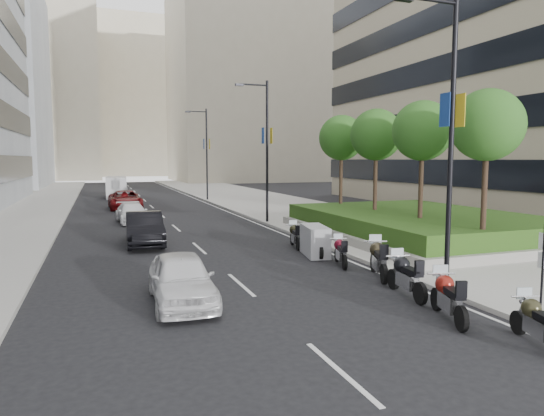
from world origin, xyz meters
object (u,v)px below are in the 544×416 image
motorcycle_1 (448,297)px  motorcycle_5 (315,241)px  lamp_post_2 (205,149)px  lamp_post_1 (265,144)px  lamp_post_0 (447,128)px  motorcycle_2 (406,276)px  delivery_van (116,188)px  motorcycle_4 (341,252)px  car_c (132,213)px  motorcycle_3 (378,259)px  motorcycle_6 (295,236)px  motorcycle_0 (536,322)px  car_a (182,279)px  car_b (144,229)px  car_d (125,200)px  parking_sign (543,264)px

motorcycle_1 → motorcycle_5: 8.69m
lamp_post_2 → motorcycle_5: 28.87m
lamp_post_1 → motorcycle_1: 19.76m
lamp_post_0 → lamp_post_2: (0.00, 35.00, 0.00)m
motorcycle_2 → motorcycle_5: size_ratio=1.03×
motorcycle_1 → delivery_van: (-6.58, 44.12, 0.45)m
motorcycle_4 → delivery_van: size_ratio=0.36×
motorcycle_5 → car_c: motorcycle_5 is taller
motorcycle_3 → car_c: bearing=42.0°
motorcycle_1 → motorcycle_6: size_ratio=1.05×
motorcycle_6 → car_c: 13.43m
motorcycle_0 → motorcycle_5: 10.78m
motorcycle_4 → motorcycle_5: (-0.15, 2.04, 0.11)m
motorcycle_2 → car_a: 6.67m
lamp_post_1 → car_b: lamp_post_1 is taller
lamp_post_2 → motorcycle_0: bearing=-91.3°
lamp_post_2 → motorcycle_3: size_ratio=3.86×
car_d → motorcycle_5: bearing=-75.1°
motorcycle_4 → car_a: (-6.63, -2.89, 0.19)m
lamp_post_2 → motorcycle_3: lamp_post_2 is taller
delivery_van → motorcycle_2: bearing=-78.9°
lamp_post_1 → motorcycle_3: (-0.84, -14.69, -4.42)m
lamp_post_0 → motorcycle_0: 6.29m
parking_sign → delivery_van: parking_sign is taller
car_a → delivery_van: bearing=92.6°
motorcycle_3 → motorcycle_6: (-0.53, 6.35, -0.09)m
motorcycle_2 → motorcycle_3: 2.34m
motorcycle_0 → motorcycle_1: motorcycle_1 is taller
motorcycle_5 → car_b: car_b is taller
motorcycle_6 → delivery_van: delivery_van is taller
delivery_van → motorcycle_6: bearing=-76.6°
car_d → motorcycle_6: bearing=-73.6°
motorcycle_1 → motorcycle_3: bearing=8.4°
motorcycle_5 → delivery_van: delivery_van is taller
lamp_post_0 → motorcycle_3: lamp_post_0 is taller
lamp_post_2 → delivery_van: (-8.18, 6.94, -4.02)m
motorcycle_6 → car_d: 21.88m
motorcycle_1 → delivery_van: size_ratio=0.40×
motorcycle_1 → car_c: car_c is taller
motorcycle_1 → lamp_post_0: bearing=-18.2°
motorcycle_5 → car_c: 15.35m
parking_sign → motorcycle_5: bearing=101.9°
lamp_post_1 → motorcycle_2: size_ratio=3.87×
motorcycle_3 → car_c: car_c is taller
lamp_post_0 → motorcycle_0: size_ratio=4.56×
car_a → parking_sign: bearing=-26.2°
lamp_post_1 → car_a: lamp_post_1 is taller
motorcycle_0 → motorcycle_6: bearing=18.0°
motorcycle_2 → car_b: size_ratio=0.48×
motorcycle_4 → car_a: 7.24m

